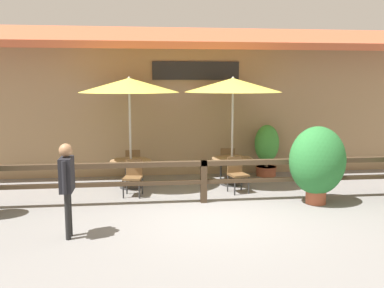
{
  "coord_description": "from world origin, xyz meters",
  "views": [
    {
      "loc": [
        -1.39,
        -8.18,
        2.7
      ],
      "look_at": [
        -0.21,
        1.5,
        1.27
      ],
      "focal_mm": 40.0,
      "sensor_mm": 36.0,
      "label": 1
    }
  ],
  "objects": [
    {
      "name": "chair_near_streetside",
      "position": [
        -1.57,
        1.82,
        0.49
      ],
      "size": [
        0.49,
        0.49,
        0.87
      ],
      "rotation": [
        0.0,
        0.0,
        -0.19
      ],
      "color": "brown",
      "rests_on": "ground"
    },
    {
      "name": "patio_railing",
      "position": [
        0.0,
        1.05,
        0.7
      ],
      "size": [
        10.4,
        0.14,
        0.95
      ],
      "color": "#3D2D1E",
      "rests_on": "ground"
    },
    {
      "name": "dining_table_near",
      "position": [
        -1.65,
        2.62,
        0.57
      ],
      "size": [
        1.06,
        1.06,
        0.71
      ],
      "color": "olive",
      "rests_on": "ground"
    },
    {
      "name": "building_facade",
      "position": [
        0.0,
        4.1,
        2.17
      ],
      "size": [
        14.28,
        1.49,
        4.23
      ],
      "color": "#997A56",
      "rests_on": "ground"
    },
    {
      "name": "chair_middle_streetside",
      "position": [
        0.95,
        1.85,
        0.49
      ],
      "size": [
        0.51,
        0.51,
        0.87
      ],
      "rotation": [
        0.0,
        0.0,
        0.26
      ],
      "color": "brown",
      "rests_on": "ground"
    },
    {
      "name": "dining_table_middle",
      "position": [
        0.98,
        2.63,
        0.57
      ],
      "size": [
        1.06,
        1.06,
        0.71
      ],
      "color": "olive",
      "rests_on": "ground"
    },
    {
      "name": "patio_umbrella_near",
      "position": [
        -1.65,
        2.62,
        2.6
      ],
      "size": [
        2.49,
        2.49,
        2.82
      ],
      "color": "#B7B2A8",
      "rests_on": "ground"
    },
    {
      "name": "potted_plant_small_flowering",
      "position": [
        2.47,
        0.67,
        0.95
      ],
      "size": [
        1.24,
        1.11,
        1.73
      ],
      "color": "#9E4C33",
      "rests_on": "ground"
    },
    {
      "name": "pedestrian",
      "position": [
        -2.65,
        -0.85,
        1.07
      ],
      "size": [
        0.23,
        0.58,
        1.66
      ],
      "rotation": [
        0.0,
        0.0,
        -1.57
      ],
      "color": "black",
      "rests_on": "ground"
    },
    {
      "name": "chair_near_wallside",
      "position": [
        -1.61,
        3.42,
        0.49
      ],
      "size": [
        0.45,
        0.45,
        0.87
      ],
      "rotation": [
        0.0,
        0.0,
        3.21
      ],
      "color": "brown",
      "rests_on": "ground"
    },
    {
      "name": "ground_plane",
      "position": [
        0.0,
        0.0,
        0.0
      ],
      "size": [
        60.0,
        60.0,
        0.0
      ],
      "primitive_type": "plane",
      "color": "slate"
    },
    {
      "name": "chair_middle_wallside",
      "position": [
        1.04,
        3.41,
        0.49
      ],
      "size": [
        0.51,
        0.51,
        0.87
      ],
      "rotation": [
        0.0,
        0.0,
        2.91
      ],
      "color": "brown",
      "rests_on": "ground"
    },
    {
      "name": "patio_umbrella_middle",
      "position": [
        0.98,
        2.63,
        2.6
      ],
      "size": [
        2.49,
        2.49,
        2.82
      ],
      "color": "#B7B2A8",
      "rests_on": "ground"
    },
    {
      "name": "potted_plant_corner_fern",
      "position": [
        2.2,
        3.55,
        0.81
      ],
      "size": [
        0.7,
        0.63,
        1.48
      ],
      "color": "#9E4C33",
      "rests_on": "ground"
    }
  ]
}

